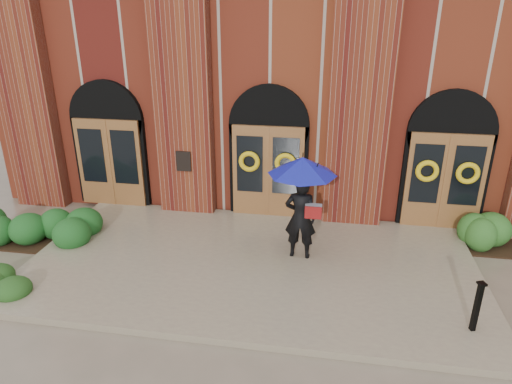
# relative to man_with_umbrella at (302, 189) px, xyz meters

# --- Properties ---
(ground) EXTENTS (90.00, 90.00, 0.00)m
(ground) POSITION_rel_man_with_umbrella_xyz_m (-1.05, -0.59, -1.82)
(ground) COLOR gray
(ground) RESTS_ON ground
(landing) EXTENTS (10.00, 5.30, 0.15)m
(landing) POSITION_rel_man_with_umbrella_xyz_m (-1.05, -0.44, -1.75)
(landing) COLOR gray
(landing) RESTS_ON ground
(church_building) EXTENTS (16.20, 12.53, 7.00)m
(church_building) POSITION_rel_man_with_umbrella_xyz_m (-1.05, 8.19, 1.68)
(church_building) COLOR maroon
(church_building) RESTS_ON ground
(man_with_umbrella) EXTENTS (1.55, 1.55, 2.39)m
(man_with_umbrella) POSITION_rel_man_with_umbrella_xyz_m (0.00, 0.00, 0.00)
(man_with_umbrella) COLOR black
(man_with_umbrella) RESTS_ON landing
(metal_post) EXTENTS (0.17, 0.17, 0.98)m
(metal_post) POSITION_rel_man_with_umbrella_xyz_m (3.25, -2.10, -1.15)
(metal_post) COLOR black
(metal_post) RESTS_ON landing
(hedge_wall_left) EXTENTS (2.81, 1.12, 0.72)m
(hedge_wall_left) POSITION_rel_man_with_umbrella_xyz_m (-6.66, -0.09, -1.46)
(hedge_wall_left) COLOR #1A4E1B
(hedge_wall_left) RESTS_ON ground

